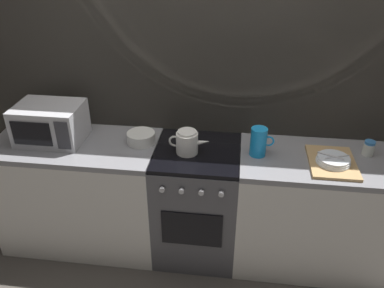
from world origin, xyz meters
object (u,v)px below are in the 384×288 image
at_px(stove_unit, 197,202).
at_px(dish_pile, 333,161).
at_px(kettle, 187,142).
at_px(pitcher, 259,142).
at_px(mixing_bowl, 141,138).
at_px(spice_jar, 369,148).
at_px(microwave, 50,123).

bearing_deg(stove_unit, dish_pile, -3.82).
height_order(kettle, pitcher, pitcher).
relative_size(mixing_bowl, spice_jar, 1.90).
distance_m(pitcher, dish_pile, 0.49).
bearing_deg(stove_unit, kettle, -153.97).
bearing_deg(microwave, stove_unit, -1.32).
relative_size(stove_unit, kettle, 3.16).
xyz_separation_m(pitcher, spice_jar, (0.74, 0.09, -0.05)).
distance_m(kettle, pitcher, 0.48).
bearing_deg(spice_jar, kettle, -174.01).
bearing_deg(dish_pile, microwave, 177.53).
xyz_separation_m(microwave, spice_jar, (2.22, 0.07, -0.08)).
relative_size(stove_unit, dish_pile, 2.25).
height_order(microwave, mixing_bowl, microwave).
relative_size(pitcher, dish_pile, 0.50).
distance_m(mixing_bowl, dish_pile, 1.32).
height_order(kettle, mixing_bowl, kettle).
bearing_deg(kettle, spice_jar, 5.99).
bearing_deg(kettle, dish_pile, -1.67).
xyz_separation_m(stove_unit, pitcher, (0.41, 0.00, 0.55)).
bearing_deg(mixing_bowl, pitcher, -4.02).
height_order(microwave, kettle, microwave).
bearing_deg(spice_jar, stove_unit, -175.24).
relative_size(pitcher, spice_jar, 1.90).
relative_size(microwave, pitcher, 2.30).
bearing_deg(kettle, stove_unit, 26.03).
bearing_deg(spice_jar, mixing_bowl, -178.76).
bearing_deg(microwave, mixing_bowl, 3.36).
relative_size(microwave, kettle, 1.62).
relative_size(kettle, dish_pile, 0.71).
distance_m(stove_unit, pitcher, 0.69).
xyz_separation_m(stove_unit, spice_jar, (1.16, 0.10, 0.50)).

